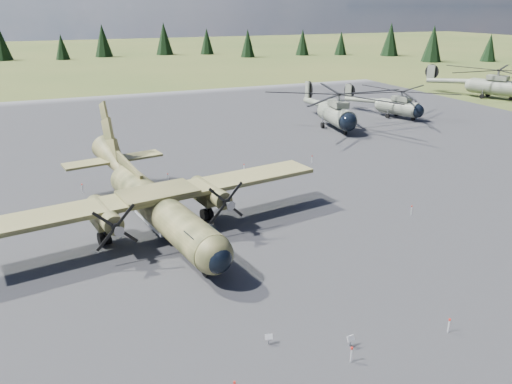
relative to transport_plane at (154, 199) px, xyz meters
name	(u,v)px	position (x,y,z in m)	size (l,w,h in m)	color
ground	(221,251)	(3.45, -5.36, -2.52)	(500.00, 500.00, 0.00)	brown
apron	(184,202)	(3.45, 4.64, -2.52)	(120.00, 120.00, 0.04)	slate
transport_plane	(154,199)	(0.00, 0.00, 0.00)	(26.64, 23.99, 8.77)	#363A1F
helicopter_near	(337,104)	(30.10, 23.35, 1.11)	(22.88, 24.96, 5.12)	gray
helicopter_mid	(399,99)	(42.82, 26.18, 0.47)	(21.03, 21.32, 4.22)	gray
helicopter_far	(495,78)	(70.04, 33.71, 1.26)	(27.72, 27.72, 5.33)	gray
info_placard_left	(269,338)	(2.32, -16.11, -2.12)	(0.41, 0.26, 0.61)	gray
info_placard_right	(350,339)	(6.05, -17.85, -2.09)	(0.43, 0.22, 0.64)	gray
barrier_fence	(215,246)	(2.99, -5.44, -2.01)	(33.12, 29.62, 0.85)	silver
treeline	(212,191)	(2.66, -6.19, 2.36)	(314.48, 306.03, 10.95)	black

